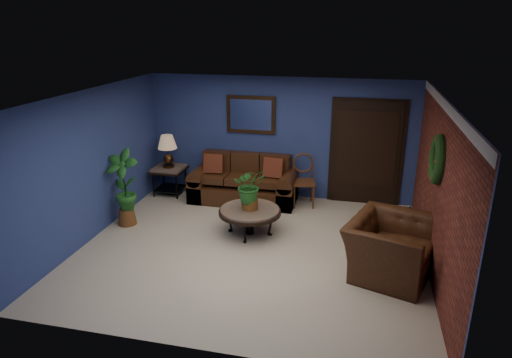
% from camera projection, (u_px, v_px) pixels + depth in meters
% --- Properties ---
extents(floor, '(5.50, 5.50, 0.00)m').
position_uv_depth(floor, '(252.00, 248.00, 7.50)').
color(floor, '#BCB09C').
rests_on(floor, ground).
extents(wall_back, '(5.50, 0.04, 2.50)m').
position_uv_depth(wall_back, '(280.00, 138.00, 9.38)').
color(wall_back, navy).
rests_on(wall_back, ground).
extents(wall_left, '(0.04, 5.00, 2.50)m').
position_uv_depth(wall_left, '(93.00, 165.00, 7.67)').
color(wall_left, navy).
rests_on(wall_left, ground).
extents(wall_right_brick, '(0.04, 5.00, 2.50)m').
position_uv_depth(wall_right_brick, '(439.00, 191.00, 6.50)').
color(wall_right_brick, maroon).
rests_on(wall_right_brick, ground).
extents(ceiling, '(5.50, 5.00, 0.02)m').
position_uv_depth(ceiling, '(251.00, 96.00, 6.67)').
color(ceiling, silver).
rests_on(ceiling, wall_back).
extents(crown_molding, '(0.03, 5.00, 0.14)m').
position_uv_depth(crown_molding, '(448.00, 108.00, 6.11)').
color(crown_molding, white).
rests_on(crown_molding, wall_right_brick).
extents(wall_mirror, '(1.02, 0.06, 0.77)m').
position_uv_depth(wall_mirror, '(251.00, 115.00, 9.32)').
color(wall_mirror, '#442B15').
rests_on(wall_mirror, wall_back).
extents(closet_door, '(1.44, 0.06, 2.18)m').
position_uv_depth(closet_door, '(366.00, 153.00, 9.05)').
color(closet_door, black).
rests_on(closet_door, wall_back).
extents(wreath, '(0.16, 0.72, 0.72)m').
position_uv_depth(wreath, '(438.00, 159.00, 6.41)').
color(wreath, black).
rests_on(wreath, wall_right_brick).
extents(sofa, '(2.15, 0.93, 0.97)m').
position_uv_depth(sofa, '(244.00, 185.00, 9.44)').
color(sofa, '#422213').
rests_on(sofa, ground).
extents(coffee_table, '(1.09, 1.09, 0.47)m').
position_uv_depth(coffee_table, '(250.00, 212.00, 7.89)').
color(coffee_table, '#544F49').
rests_on(coffee_table, ground).
extents(end_table, '(0.66, 0.66, 0.60)m').
position_uv_depth(end_table, '(169.00, 173.00, 9.72)').
color(end_table, '#544F49').
rests_on(end_table, ground).
extents(table_lamp, '(0.40, 0.40, 0.67)m').
position_uv_depth(table_lamp, '(168.00, 147.00, 9.53)').
color(table_lamp, '#442B15').
rests_on(table_lamp, end_table).
extents(side_chair, '(0.53, 0.53, 1.04)m').
position_uv_depth(side_chair, '(303.00, 176.00, 9.14)').
color(side_chair, '#532A17').
rests_on(side_chair, ground).
extents(armchair, '(1.48, 1.58, 0.84)m').
position_uv_depth(armchair, '(390.00, 248.00, 6.64)').
color(armchair, '#422213').
rests_on(armchair, ground).
extents(coffee_plant, '(0.68, 0.64, 0.74)m').
position_uv_depth(coffee_plant, '(250.00, 187.00, 7.74)').
color(coffee_plant, brown).
rests_on(coffee_plant, coffee_table).
extents(floor_plant, '(0.36, 0.30, 0.76)m').
position_uv_depth(floor_plant, '(400.00, 225.00, 7.44)').
color(floor_plant, brown).
rests_on(floor_plant, ground).
extents(tall_plant, '(0.65, 0.47, 1.41)m').
position_uv_depth(tall_plant, '(124.00, 185.00, 8.15)').
color(tall_plant, brown).
rests_on(tall_plant, ground).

